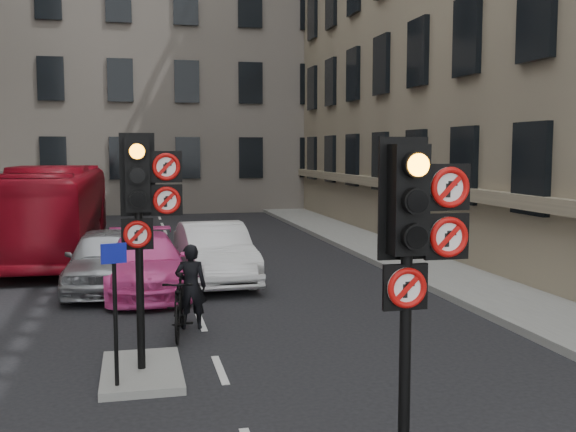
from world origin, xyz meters
name	(u,v)px	position (x,y,z in m)	size (l,w,h in m)	color
pavement_right	(443,269)	(7.20, 12.00, 0.08)	(3.00, 50.00, 0.16)	gray
centre_island	(142,372)	(-1.20, 5.00, 0.06)	(1.20, 2.00, 0.12)	gray
building_far	(151,43)	(0.00, 38.00, 10.00)	(30.00, 14.00, 20.00)	slate
signal_near	(415,236)	(1.49, 0.99, 2.58)	(0.91, 0.40, 3.58)	black
signal_far	(144,200)	(-1.11, 4.99, 2.70)	(0.91, 0.40, 3.58)	black
car_silver	(106,259)	(-1.95, 11.70, 0.76)	(1.79, 4.46, 1.52)	#A2A5AA
car_white	(215,252)	(0.77, 12.17, 0.76)	(1.61, 4.62, 1.52)	silver
car_pink	(145,263)	(-1.04, 11.24, 0.69)	(1.94, 4.78, 1.39)	#ED45A0
bus_red	(55,211)	(-3.73, 17.46, 1.47)	(2.46, 10.53, 2.93)	maroon
motorcycle	(179,306)	(-0.48, 7.09, 0.57)	(0.53, 1.89, 1.14)	black
motorcyclist	(191,286)	(-0.23, 7.58, 0.82)	(0.60, 0.39, 1.65)	black
info_sign	(115,294)	(-1.55, 4.29, 1.43)	(0.35, 0.14, 2.04)	black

